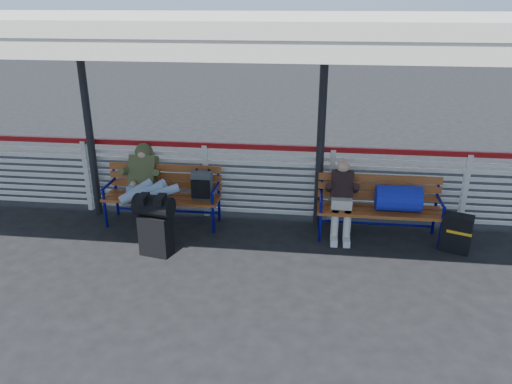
# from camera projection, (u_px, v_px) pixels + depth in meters

# --- Properties ---
(ground) EXTENTS (60.00, 60.00, 0.00)m
(ground) POSITION_uv_depth(u_px,v_px,m) (176.00, 274.00, 6.48)
(ground) COLOR black
(ground) RESTS_ON ground
(fence) EXTENTS (12.08, 0.08, 1.24)m
(fence) POSITION_uv_depth(u_px,v_px,m) (206.00, 177.00, 8.00)
(fence) COLOR silver
(fence) RESTS_ON ground
(canopy) EXTENTS (12.60, 3.60, 3.16)m
(canopy) POSITION_uv_depth(u_px,v_px,m) (181.00, 25.00, 6.17)
(canopy) COLOR silver
(canopy) RESTS_ON ground
(luggage_stack) EXTENTS (0.58, 0.39, 0.88)m
(luggage_stack) POSITION_uv_depth(u_px,v_px,m) (155.00, 223.00, 6.83)
(luggage_stack) COLOR black
(luggage_stack) RESTS_ON ground
(bench_left) EXTENTS (1.80, 0.56, 0.92)m
(bench_left) POSITION_uv_depth(u_px,v_px,m) (174.00, 188.00, 7.75)
(bench_left) COLOR #99591D
(bench_left) RESTS_ON ground
(bench_right) EXTENTS (1.80, 0.56, 0.92)m
(bench_right) POSITION_uv_depth(u_px,v_px,m) (390.00, 200.00, 7.24)
(bench_right) COLOR #99591D
(bench_right) RESTS_ON ground
(traveler_man) EXTENTS (0.94, 1.64, 0.77)m
(traveler_man) POSITION_uv_depth(u_px,v_px,m) (146.00, 187.00, 7.41)
(traveler_man) COLOR #97A9CC
(traveler_man) RESTS_ON ground
(companion_person) EXTENTS (0.32, 0.66, 1.15)m
(companion_person) POSITION_uv_depth(u_px,v_px,m) (342.00, 199.00, 7.33)
(companion_person) COLOR beige
(companion_person) RESTS_ON ground
(suitcase_side) EXTENTS (0.45, 0.37, 0.55)m
(suitcase_side) POSITION_uv_depth(u_px,v_px,m) (456.00, 233.00, 6.99)
(suitcase_side) COLOR black
(suitcase_side) RESTS_ON ground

